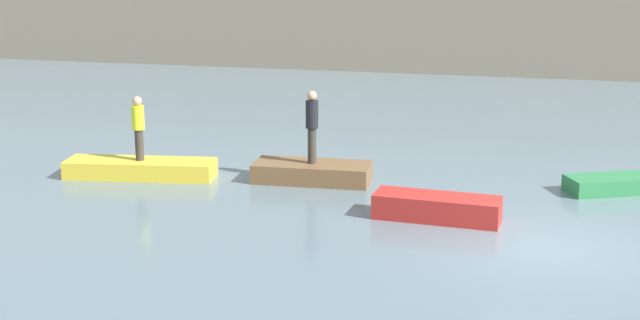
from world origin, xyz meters
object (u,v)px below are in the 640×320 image
at_px(rowboat_brown, 312,172).
at_px(person_hiviz_shirt, 138,125).
at_px(rowboat_red, 437,208).
at_px(person_dark_shirt, 312,123).
at_px(rowboat_yellow, 141,169).
at_px(rowboat_green, 623,184).

xyz_separation_m(rowboat_brown, person_hiviz_shirt, (-4.45, -0.71, 1.15)).
relative_size(rowboat_red, person_hiviz_shirt, 1.65).
relative_size(person_dark_shirt, person_hiviz_shirt, 1.11).
xyz_separation_m(rowboat_yellow, rowboat_green, (12.09, 1.72, -0.03)).
distance_m(rowboat_brown, rowboat_red, 4.21).
relative_size(rowboat_yellow, person_hiviz_shirt, 2.30).
xyz_separation_m(rowboat_green, person_hiviz_shirt, (-12.09, -1.72, 1.20)).
xyz_separation_m(rowboat_red, person_hiviz_shirt, (-7.93, 1.66, 1.12)).
distance_m(rowboat_yellow, rowboat_green, 12.21).
distance_m(rowboat_yellow, rowboat_brown, 4.50).
relative_size(rowboat_brown, rowboat_green, 1.06).
bearing_deg(rowboat_red, person_dark_shirt, 149.28).
height_order(rowboat_brown, rowboat_red, rowboat_red).
xyz_separation_m(rowboat_red, person_dark_shirt, (-3.48, 2.36, 1.26)).
distance_m(rowboat_brown, person_dark_shirt, 1.30).
relative_size(rowboat_red, person_dark_shirt, 1.48).
height_order(rowboat_green, person_hiviz_shirt, person_hiviz_shirt).
bearing_deg(rowboat_yellow, rowboat_green, -0.71).
bearing_deg(rowboat_green, person_hiviz_shirt, 162.73).
distance_m(rowboat_green, person_dark_shirt, 7.83).
bearing_deg(rowboat_yellow, rowboat_brown, 0.19).
xyz_separation_m(rowboat_brown, person_dark_shirt, (0.00, -0.00, 1.30)).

